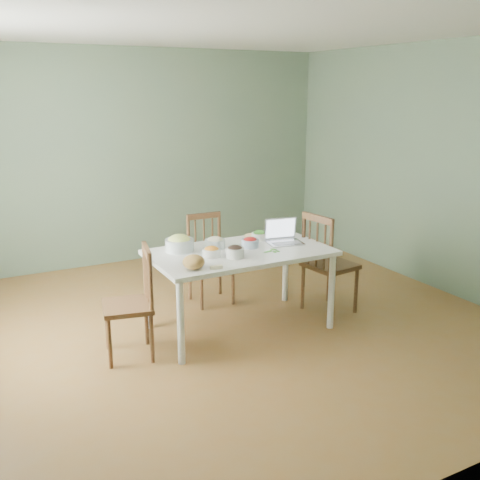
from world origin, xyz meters
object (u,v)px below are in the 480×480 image
chair_left (127,304)px  laptop (285,232)px  dining_table (240,290)px  bread_boule (194,262)px  bowl_squash (179,243)px  chair_far (211,260)px  chair_right (330,263)px

chair_left → laptop: size_ratio=2.93×
laptop → dining_table: bearing=-169.1°
bread_boule → bowl_squash: bowl_squash is taller
chair_far → chair_right: (0.96, -0.78, 0.05)m
chair_right → laptop: chair_right is taller
dining_table → bread_boule: (-0.58, -0.29, 0.44)m
dining_table → chair_right: 1.01m
laptop → chair_right: bearing=4.5°
chair_left → bowl_squash: (0.60, 0.31, 0.37)m
bowl_squash → bread_boule: bearing=-99.5°
chair_right → laptop: 0.63m
chair_right → bowl_squash: (-1.50, 0.29, 0.33)m
dining_table → laptop: bearing=0.6°
chair_far → bowl_squash: bearing=-135.8°
chair_left → chair_right: chair_right is taller
chair_left → bread_boule: 0.66m
chair_right → laptop: bearing=76.7°
chair_right → bowl_squash: bearing=71.5°
chair_far → chair_left: (-1.14, -0.80, 0.01)m
chair_left → laptop: bearing=104.0°
chair_left → bowl_squash: bearing=128.7°
chair_right → dining_table: bearing=79.8°
bowl_squash → laptop: size_ratio=0.80×
bowl_squash → laptop: 1.02m
chair_far → dining_table: bearing=-91.4°
dining_table → bowl_squash: 0.72m
chair_right → chair_far: bearing=43.4°
dining_table → chair_far: size_ratio=1.75×
chair_left → laptop: 1.64m
chair_right → laptop: (-0.51, 0.05, 0.37)m
bread_boule → bowl_squash: 0.54m
dining_table → chair_left: chair_left is taller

